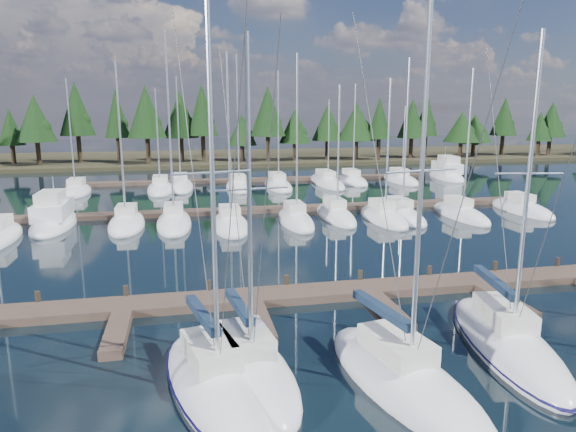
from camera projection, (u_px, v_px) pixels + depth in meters
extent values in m
plane|color=black|center=(310.00, 237.00, 37.99)|extent=(260.00, 260.00, 0.00)
cube|color=#322E1C|center=(233.00, 158.00, 95.45)|extent=(220.00, 30.00, 0.60)
cube|color=#4F3D31|center=(366.00, 289.00, 26.45)|extent=(44.00, 2.00, 0.40)
cube|color=#4F3D31|center=(117.00, 334.00, 21.23)|extent=(0.90, 4.00, 0.40)
cube|color=#4F3D31|center=(260.00, 322.00, 22.40)|extent=(0.90, 4.00, 0.40)
cube|color=#4F3D31|center=(389.00, 311.00, 23.57)|extent=(0.90, 4.00, 0.40)
cube|color=#4F3D31|center=(506.00, 302.00, 24.75)|extent=(0.90, 4.00, 0.40)
cylinder|color=#31281B|center=(38.00, 300.00, 24.23)|extent=(0.26, 0.26, 0.90)
cylinder|color=#31281B|center=(126.00, 294.00, 25.01)|extent=(0.26, 0.26, 0.90)
cylinder|color=#31281B|center=(209.00, 289.00, 25.79)|extent=(0.26, 0.26, 0.90)
cylinder|color=#31281B|center=(287.00, 283.00, 26.57)|extent=(0.26, 0.26, 0.90)
cylinder|color=#31281B|center=(360.00, 278.00, 27.36)|extent=(0.26, 0.26, 0.90)
cylinder|color=#31281B|center=(429.00, 274.00, 28.14)|extent=(0.26, 0.26, 0.90)
cylinder|color=#31281B|center=(495.00, 269.00, 28.92)|extent=(0.26, 0.26, 0.90)
cylinder|color=#31281B|center=(557.00, 265.00, 29.70)|extent=(0.26, 0.26, 0.90)
cube|color=#4F3D31|center=(284.00, 209.00, 47.54)|extent=(50.00, 1.80, 0.40)
cube|color=#4F3D31|center=(255.00, 180.00, 66.71)|extent=(46.00, 1.80, 0.40)
ellipsoid|color=white|center=(215.00, 388.00, 17.23)|extent=(4.48, 8.54, 1.90)
cube|color=silver|center=(211.00, 350.00, 17.34)|extent=(2.04, 2.87, 0.70)
cylinder|color=silver|center=(213.00, 192.00, 15.48)|extent=(0.19, 0.19, 11.77)
cylinder|color=silver|center=(202.00, 318.00, 18.06)|extent=(0.93, 3.51, 0.12)
cube|color=#142338|center=(202.00, 314.00, 18.03)|extent=(1.12, 3.41, 0.30)
cylinder|color=silver|center=(212.00, 173.00, 15.36)|extent=(2.38, 0.62, 0.07)
cylinder|color=#3F3F44|center=(231.00, 207.00, 13.95)|extent=(0.83, 3.44, 12.07)
cylinder|color=#3F3F44|center=(195.00, 187.00, 17.42)|extent=(1.02, 4.23, 12.08)
ellipsoid|color=#0F0B3A|center=(215.00, 386.00, 17.22)|extent=(4.66, 8.88, 0.18)
ellipsoid|color=white|center=(249.00, 375.00, 18.03)|extent=(3.84, 7.83, 1.90)
cube|color=silver|center=(246.00, 339.00, 18.13)|extent=(1.88, 2.60, 0.70)
cylinder|color=silver|center=(249.00, 205.00, 16.41)|extent=(0.18, 0.18, 10.61)
cylinder|color=silver|center=(239.00, 310.00, 18.81)|extent=(0.56, 3.29, 0.12)
cube|color=#142338|center=(239.00, 306.00, 18.77)|extent=(0.77, 3.18, 0.30)
cylinder|color=silver|center=(249.00, 189.00, 16.30)|extent=(2.56, 0.42, 0.07)
cylinder|color=#3F3F44|center=(264.00, 220.00, 14.95)|extent=(0.47, 3.24, 10.92)
cylinder|color=#3F3F44|center=(235.00, 200.00, 18.28)|extent=(0.57, 3.98, 10.92)
ellipsoid|color=white|center=(403.00, 382.00, 17.60)|extent=(4.46, 8.92, 1.90)
cube|color=silver|center=(397.00, 344.00, 17.74)|extent=(2.08, 2.98, 0.70)
cylinder|color=silver|center=(421.00, 190.00, 15.82)|extent=(0.19, 0.19, 11.78)
cylinder|color=silver|center=(382.00, 313.00, 18.51)|extent=(0.84, 3.70, 0.12)
cube|color=#142338|center=(382.00, 309.00, 18.48)|extent=(1.03, 3.58, 0.30)
cylinder|color=silver|center=(422.00, 171.00, 15.70)|extent=(2.55, 0.57, 0.07)
cylinder|color=#3F3F44|center=(461.00, 205.00, 14.20)|extent=(0.74, 3.63, 12.09)
cylinder|color=#3F3F44|center=(380.00, 185.00, 17.89)|extent=(0.90, 4.47, 12.09)
ellipsoid|color=white|center=(507.00, 345.00, 20.30)|extent=(4.37, 9.55, 1.90)
cube|color=silver|center=(504.00, 312.00, 20.51)|extent=(2.02, 3.17, 0.70)
cylinder|color=silver|center=(528.00, 189.00, 18.54)|extent=(0.19, 0.19, 11.00)
cylinder|color=silver|center=(494.00, 285.00, 21.43)|extent=(0.86, 4.00, 0.12)
cube|color=#142338|center=(495.00, 282.00, 21.40)|extent=(1.05, 3.86, 0.30)
cylinder|color=silver|center=(529.00, 174.00, 18.43)|extent=(2.43, 0.52, 0.07)
cylinder|color=#3F3F44|center=(556.00, 203.00, 16.64)|extent=(0.76, 3.92, 11.31)
cylinder|color=#3F3F44|center=(499.00, 183.00, 20.96)|extent=(0.93, 4.83, 11.32)
ellipsoid|color=#0F0B3A|center=(507.00, 344.00, 20.29)|extent=(4.55, 9.93, 0.18)
ellipsoid|color=white|center=(127.00, 225.00, 41.18)|extent=(2.77, 7.99, 1.90)
cube|color=silver|center=(126.00, 209.00, 41.31)|extent=(1.52, 2.56, 0.70)
cylinder|color=silver|center=(121.00, 141.00, 39.40)|extent=(0.16, 0.16, 11.78)
ellipsoid|color=white|center=(174.00, 224.00, 41.62)|extent=(2.76, 8.84, 1.90)
cube|color=silver|center=(174.00, 208.00, 41.80)|extent=(1.52, 2.83, 0.70)
cylinder|color=silver|center=(169.00, 125.00, 39.57)|extent=(0.16, 0.16, 14.09)
ellipsoid|color=white|center=(230.00, 226.00, 40.79)|extent=(2.82, 8.00, 1.90)
cube|color=silver|center=(230.00, 210.00, 40.93)|extent=(1.55, 2.56, 0.70)
cylinder|color=silver|center=(229.00, 136.00, 38.95)|extent=(0.16, 0.16, 12.48)
ellipsoid|color=white|center=(296.00, 221.00, 42.46)|extent=(2.52, 8.20, 1.90)
cube|color=silver|center=(295.00, 206.00, 42.60)|extent=(1.38, 2.62, 0.70)
cylinder|color=silver|center=(297.00, 135.00, 40.60)|extent=(0.16, 0.16, 12.50)
ellipsoid|color=white|center=(336.00, 217.00, 44.36)|extent=(2.46, 8.70, 1.90)
cube|color=silver|center=(334.00, 202.00, 44.53)|extent=(1.35, 2.78, 0.70)
cylinder|color=silver|center=(339.00, 148.00, 42.71)|extent=(0.16, 0.16, 10.24)
ellipsoid|color=white|center=(383.00, 219.00, 43.49)|extent=(2.69, 8.45, 1.90)
cube|color=silver|center=(382.00, 204.00, 43.65)|extent=(1.48, 2.70, 0.70)
cylinder|color=silver|center=(388.00, 146.00, 41.81)|extent=(0.16, 0.16, 10.68)
ellipsoid|color=white|center=(400.00, 216.00, 44.43)|extent=(2.81, 8.54, 1.90)
cube|color=silver|center=(399.00, 202.00, 44.59)|extent=(1.55, 2.73, 0.70)
cylinder|color=silver|center=(406.00, 135.00, 42.57)|extent=(0.16, 0.16, 12.36)
ellipsoid|color=white|center=(460.00, 215.00, 44.90)|extent=(2.43, 8.70, 1.90)
cube|color=silver|center=(459.00, 201.00, 45.07)|extent=(1.34, 2.78, 0.70)
cylinder|color=silver|center=(468.00, 139.00, 43.11)|extent=(0.16, 0.16, 11.55)
ellipsoid|color=white|center=(522.00, 210.00, 47.01)|extent=(2.60, 8.43, 1.90)
cube|color=silver|center=(520.00, 197.00, 47.17)|extent=(1.43, 2.70, 0.70)
cylinder|color=silver|center=(531.00, 150.00, 45.45)|extent=(0.16, 0.16, 9.45)
ellipsoid|color=white|center=(76.00, 193.00, 56.96)|extent=(2.89, 7.79, 1.90)
cube|color=silver|center=(76.00, 181.00, 57.08)|extent=(1.59, 2.49, 0.70)
cylinder|color=silver|center=(71.00, 133.00, 55.23)|extent=(0.16, 0.16, 11.44)
ellipsoid|color=white|center=(160.00, 190.00, 58.85)|extent=(2.92, 9.32, 1.90)
cube|color=silver|center=(160.00, 179.00, 59.05)|extent=(1.61, 2.98, 0.70)
cylinder|color=silver|center=(158.00, 136.00, 57.14)|extent=(0.16, 0.16, 10.52)
ellipsoid|color=white|center=(181.00, 187.00, 60.86)|extent=(2.89, 9.85, 1.90)
cube|color=silver|center=(180.00, 177.00, 61.08)|extent=(1.59, 3.15, 0.70)
cylinder|color=silver|center=(178.00, 129.00, 58.98)|extent=(0.16, 0.16, 11.88)
ellipsoid|color=white|center=(239.00, 188.00, 60.27)|extent=(2.88, 7.97, 1.90)
cube|color=silver|center=(238.00, 177.00, 60.41)|extent=(1.58, 2.55, 0.70)
cylinder|color=silver|center=(238.00, 119.00, 58.24)|extent=(0.16, 0.16, 14.24)
ellipsoid|color=white|center=(278.00, 186.00, 61.75)|extent=(2.90, 10.28, 1.90)
cube|color=silver|center=(277.00, 176.00, 61.99)|extent=(1.59, 3.29, 0.70)
cylinder|color=silver|center=(278.00, 126.00, 59.79)|extent=(0.16, 0.16, 12.54)
ellipsoid|color=white|center=(327.00, 183.00, 64.10)|extent=(2.99, 11.92, 1.90)
cube|color=silver|center=(325.00, 173.00, 64.43)|extent=(1.64, 3.81, 0.70)
cylinder|color=silver|center=(329.00, 139.00, 62.39)|extent=(0.16, 0.16, 9.38)
ellipsoid|color=white|center=(352.00, 182.00, 65.38)|extent=(2.99, 8.40, 1.90)
cube|color=silver|center=(351.00, 172.00, 65.53)|extent=(1.64, 2.69, 0.70)
cylinder|color=silver|center=(354.00, 130.00, 63.64)|extent=(0.16, 0.16, 11.24)
ellipsoid|color=white|center=(401.00, 181.00, 66.33)|extent=(2.75, 9.48, 1.90)
cube|color=silver|center=(399.00, 171.00, 66.54)|extent=(1.51, 3.03, 0.70)
cylinder|color=silver|center=(404.00, 141.00, 64.81)|extent=(0.16, 0.16, 8.59)
ellipsoid|color=white|center=(54.00, 225.00, 41.51)|extent=(3.30, 9.50, 1.89)
cube|color=white|center=(53.00, 209.00, 41.24)|extent=(2.45, 5.24, 1.26)
cube|color=silver|center=(50.00, 198.00, 40.57)|extent=(1.79, 3.34, 0.95)
cylinder|color=silver|center=(53.00, 187.00, 41.80)|extent=(0.08, 0.08, 1.68)
ellipsoid|color=white|center=(446.00, 177.00, 69.83)|extent=(4.81, 10.47, 2.02)
cube|color=white|center=(447.00, 167.00, 69.55)|extent=(3.31, 5.86, 1.34)
cube|color=silver|center=(449.00, 159.00, 68.83)|extent=(2.35, 3.76, 1.01)
cylinder|color=silver|center=(445.00, 153.00, 70.17)|extent=(0.09, 0.09, 1.79)
cylinder|color=black|center=(13.00, 154.00, 81.80)|extent=(0.70, 0.70, 2.96)
cone|color=black|center=(10.00, 127.00, 80.90)|extent=(4.04, 4.04, 5.76)
ellipsoid|color=black|center=(15.00, 135.00, 81.27)|extent=(2.42, 2.42, 2.42)
cylinder|color=black|center=(39.00, 153.00, 79.56)|extent=(0.70, 0.70, 3.66)
cone|color=black|center=(35.00, 118.00, 78.45)|extent=(5.89, 5.89, 7.11)
ellipsoid|color=black|center=(40.00, 129.00, 78.88)|extent=(3.53, 3.53, 3.53)
cylinder|color=black|center=(79.00, 149.00, 83.55)|extent=(0.70, 0.70, 4.40)
cone|color=black|center=(76.00, 108.00, 82.22)|extent=(5.49, 5.49, 8.55)
ellipsoid|color=black|center=(80.00, 121.00, 82.72)|extent=(3.29, 3.29, 3.29)
cylinder|color=black|center=(119.00, 150.00, 84.02)|extent=(0.70, 0.70, 4.03)
cone|color=black|center=(116.00, 113.00, 82.79)|extent=(4.08, 4.08, 7.84)
ellipsoid|color=black|center=(120.00, 124.00, 83.26)|extent=(2.45, 2.45, 2.45)
cylinder|color=black|center=(148.00, 151.00, 81.41)|extent=(0.70, 0.70, 4.15)
cone|color=black|center=(146.00, 112.00, 80.14)|extent=(5.99, 5.99, 8.07)
ellipsoid|color=black|center=(150.00, 124.00, 80.62)|extent=(3.60, 3.60, 3.60)
cylinder|color=black|center=(182.00, 149.00, 85.89)|extent=(0.70, 0.70, 3.92)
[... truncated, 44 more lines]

